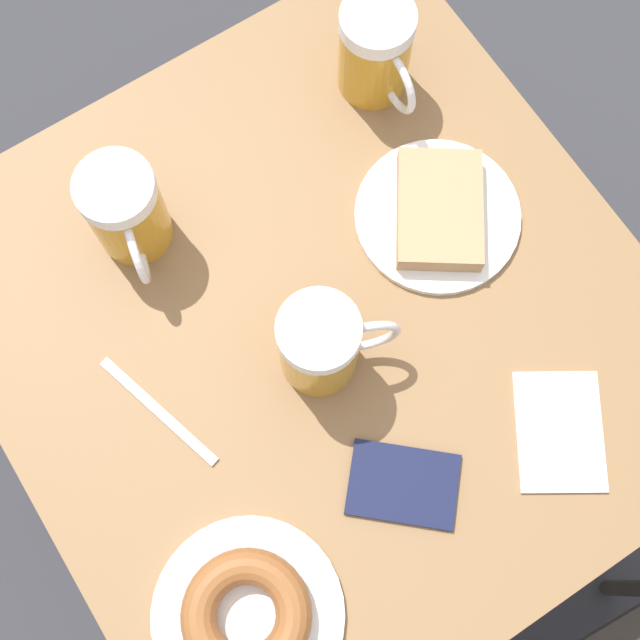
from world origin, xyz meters
The scene contains 10 objects.
ground_plane centered at (0.00, 0.00, 0.00)m, with size 8.00×8.00×0.00m, color #333338.
table centered at (0.00, 0.00, 0.63)m, with size 0.79×0.84×0.70m.
plate_with_cake centered at (-0.20, -0.04, 0.72)m, with size 0.21×0.21×0.04m.
plate_with_donut centered at (0.25, 0.24, 0.72)m, with size 0.22×0.22×0.05m.
beer_mug_left centered at (-0.24, -0.25, 0.77)m, with size 0.09×0.14×0.14m.
beer_mug_center centered at (0.13, -0.22, 0.77)m, with size 0.09×0.14×0.14m.
beer_mug_right centered at (0.02, 0.04, 0.77)m, with size 0.14×0.09×0.14m.
napkin_folded centered at (-0.17, 0.26, 0.70)m, with size 0.16×0.18×0.00m.
fork centered at (0.22, -0.01, 0.70)m, with size 0.06×0.18×0.00m.
passport_near_edge centered at (0.02, 0.22, 0.71)m, with size 0.15×0.15×0.01m.
Camera 1 is at (0.17, 0.26, 1.75)m, focal length 50.00 mm.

